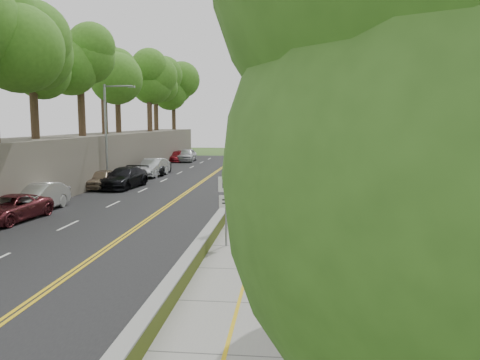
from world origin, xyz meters
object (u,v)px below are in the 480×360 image
(concrete_block, at_px, (278,245))
(painter_0, at_px, (239,197))
(car_2, at_px, (10,208))
(car_1, at_px, (37,198))
(signpost, at_px, (226,200))
(construction_barrel, at_px, (296,174))
(streetlight, at_px, (109,128))
(person_far, at_px, (292,175))

(concrete_block, bearing_deg, painter_0, 105.29)
(car_2, bearing_deg, car_1, 95.98)
(signpost, bearing_deg, car_1, 151.82)
(construction_barrel, height_order, car_1, car_1)
(streetlight, bearing_deg, signpost, -55.92)
(streetlight, relative_size, concrete_block, 7.36)
(streetlight, height_order, person_far, streetlight)
(construction_barrel, bearing_deg, streetlight, -159.18)
(painter_0, bearing_deg, person_far, -36.43)
(concrete_block, xyz_separation_m, car_1, (-13.80, 7.22, 0.43))
(construction_barrel, relative_size, car_1, 0.20)
(concrete_block, relative_size, person_far, 0.71)
(signpost, height_order, concrete_block, signpost)
(concrete_block, bearing_deg, car_2, 161.48)
(painter_0, bearing_deg, concrete_block, 174.49)
(signpost, bearing_deg, person_far, 81.54)
(construction_barrel, bearing_deg, painter_0, -103.62)
(signpost, bearing_deg, car_2, 162.66)
(construction_barrel, bearing_deg, person_far, -96.51)
(streetlight, height_order, car_1, streetlight)
(car_1, height_order, car_2, car_1)
(construction_barrel, height_order, painter_0, painter_0)
(signpost, xyz_separation_m, painter_0, (-0.30, 7.98, -1.15))
(signpost, relative_size, car_1, 0.63)
(car_2, distance_m, painter_0, 12.15)
(construction_barrel, xyz_separation_m, car_1, (-14.90, -16.39, 0.31))
(concrete_block, distance_m, person_far, 20.32)
(streetlight, height_order, signpost, streetlight)
(car_1, bearing_deg, concrete_block, -26.95)
(streetlight, bearing_deg, construction_barrel, 20.82)
(painter_0, relative_size, person_far, 0.99)
(concrete_block, xyz_separation_m, car_2, (-13.80, 4.62, 0.30))
(streetlight, xyz_separation_m, concrete_block, (13.66, -18.00, -4.23))
(painter_0, bearing_deg, signpost, 161.35)
(streetlight, distance_m, concrete_block, 22.99)
(concrete_block, relative_size, car_2, 0.23)
(construction_barrel, distance_m, concrete_block, 23.64)
(construction_barrel, xyz_separation_m, painter_0, (-3.55, -14.65, 0.28))
(car_1, bearing_deg, car_2, -89.31)
(streetlight, relative_size, person_far, 5.22)
(streetlight, height_order, construction_barrel, streetlight)
(concrete_block, relative_size, car_1, 0.22)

